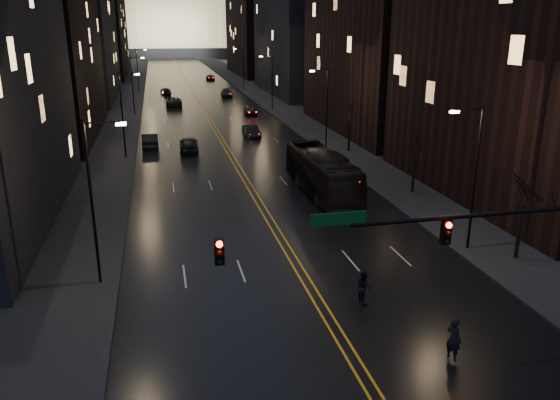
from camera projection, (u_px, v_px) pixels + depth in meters
ground at (356, 365)px, 22.58m from camera, size 900.00×900.00×0.00m
road at (185, 79)px, 143.43m from camera, size 20.00×320.00×0.02m
sidewalk_left at (130, 80)px, 140.52m from camera, size 8.00×320.00×0.16m
sidewalk_right at (238, 78)px, 146.30m from camera, size 8.00×320.00×0.16m
center_line at (185, 79)px, 143.43m from camera, size 0.62×320.00×0.01m
building_left_mid at (34, 20)px, 64.17m from camera, size 12.00×30.00×28.00m
building_left_far at (78, 45)px, 100.72m from camera, size 12.00×34.00×20.00m
building_left_dist at (101, 31)px, 144.73m from camera, size 12.00×40.00×24.00m
building_right_near at (531, 45)px, 41.85m from camera, size 12.00×26.00×24.00m
building_right_mid at (299, 28)px, 108.48m from camera, size 12.00×34.00×26.00m
building_right_dist at (256, 34)px, 153.72m from camera, size 12.00×40.00×22.00m
capitol at (169, 17)px, 249.76m from camera, size 90.00×50.00×58.50m
traffic_signal at (499, 239)px, 22.24m from camera, size 17.29×0.45×7.00m
streetlamp_right_near at (473, 172)px, 32.56m from camera, size 2.13×0.25×9.00m
streetlamp_left_near at (95, 195)px, 28.10m from camera, size 2.13×0.25×9.00m
streetlamp_right_mid at (325, 104)px, 60.45m from camera, size 2.13×0.25×9.00m
streetlamp_left_mid at (124, 110)px, 55.98m from camera, size 2.13×0.25×9.00m
streetlamp_right_far at (271, 79)px, 88.34m from camera, size 2.13×0.25×9.00m
streetlamp_left_far at (133, 82)px, 83.87m from camera, size 2.13×0.25×9.00m
streetlamp_right_dist at (243, 66)px, 116.23m from camera, size 2.13×0.25×9.00m
streetlamp_left_dist at (138, 68)px, 111.76m from camera, size 2.13×0.25×9.00m
tree_right_near at (525, 187)px, 31.33m from camera, size 2.40×2.40×6.65m
tree_right_mid at (416, 140)px, 44.34m from camera, size 2.40×2.40×6.65m
tree_right_far at (350, 111)px, 59.21m from camera, size 2.40×2.40×6.65m
bus at (322, 173)px, 45.14m from camera, size 3.14×12.81×3.56m
oncoming_car_a at (189, 144)px, 60.62m from camera, size 2.22×5.12×1.72m
oncoming_car_b at (150, 140)px, 62.44m from camera, size 1.86×5.16×1.69m
oncoming_car_c at (174, 102)px, 94.57m from camera, size 2.74×5.83×1.61m
oncoming_car_d at (166, 91)px, 110.51m from camera, size 2.25×4.91×1.39m
receding_car_a at (251, 131)px, 68.35m from camera, size 1.79×4.64×1.51m
receding_car_b at (250, 110)px, 85.39m from camera, size 1.94×4.44×1.49m
receding_car_c at (227, 93)px, 106.81m from camera, size 2.49×5.40×1.53m
receding_car_d at (210, 77)px, 140.78m from camera, size 2.60×4.93×1.32m
pedestrian_a at (454, 339)px, 22.71m from camera, size 0.70×0.82×1.91m
pedestrian_b at (364, 287)px, 27.42m from camera, size 0.52×0.87×1.74m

